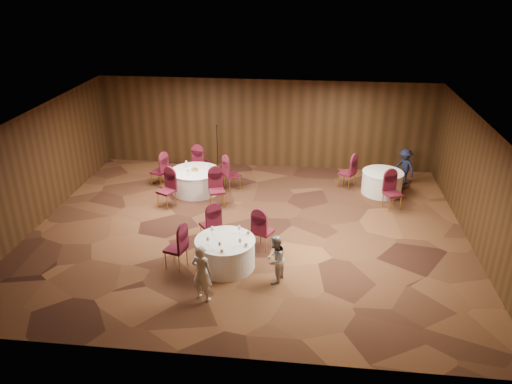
# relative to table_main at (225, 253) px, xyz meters

# --- Properties ---
(ground) EXTENTS (12.00, 12.00, 0.00)m
(ground) POSITION_rel_table_main_xyz_m (0.32, 1.88, -0.38)
(ground) COLOR black
(ground) RESTS_ON ground
(room_shell) EXTENTS (12.00, 12.00, 12.00)m
(room_shell) POSITION_rel_table_main_xyz_m (0.32, 1.88, 1.59)
(room_shell) COLOR silver
(room_shell) RESTS_ON ground
(table_main) EXTENTS (1.47, 1.47, 0.74)m
(table_main) POSITION_rel_table_main_xyz_m (0.00, 0.00, 0.00)
(table_main) COLOR white
(table_main) RESTS_ON ground
(table_left) EXTENTS (1.59, 1.59, 0.74)m
(table_left) POSITION_rel_table_main_xyz_m (-1.72, 4.31, 0.00)
(table_left) COLOR white
(table_left) RESTS_ON ground
(table_right) EXTENTS (1.31, 1.31, 0.74)m
(table_right) POSITION_rel_table_main_xyz_m (4.32, 4.88, 0.00)
(table_right) COLOR white
(table_right) RESTS_ON ground
(chairs_main) EXTENTS (2.70, 2.00, 1.00)m
(chairs_main) POSITION_rel_table_main_xyz_m (-0.32, 0.67, 0.12)
(chairs_main) COLOR #3A0B16
(chairs_main) RESTS_ON ground
(chairs_left) EXTENTS (3.17, 3.19, 1.00)m
(chairs_left) POSITION_rel_table_main_xyz_m (-1.72, 4.30, 0.12)
(chairs_left) COLOR #3A0B16
(chairs_left) RESTS_ON ground
(chairs_right) EXTENTS (1.99, 2.21, 1.00)m
(chairs_right) POSITION_rel_table_main_xyz_m (3.85, 4.49, 0.12)
(chairs_right) COLOR #3A0B16
(chairs_right) RESTS_ON ground
(tabletop_main) EXTENTS (1.02, 1.07, 0.22)m
(tabletop_main) POSITION_rel_table_main_xyz_m (0.16, -0.11, 0.47)
(tabletop_main) COLOR silver
(tabletop_main) RESTS_ON table_main
(tabletop_left) EXTENTS (0.85, 0.77, 0.22)m
(tabletop_left) POSITION_rel_table_main_xyz_m (-1.72, 4.31, 0.45)
(tabletop_left) COLOR silver
(tabletop_left) RESTS_ON table_left
(tabletop_right) EXTENTS (0.08, 0.08, 0.22)m
(tabletop_right) POSITION_rel_table_main_xyz_m (4.48, 4.60, 0.52)
(tabletop_right) COLOR silver
(tabletop_right) RESTS_ON table_right
(mic_stand) EXTENTS (0.24, 0.24, 1.71)m
(mic_stand) POSITION_rel_table_main_xyz_m (-1.32, 6.14, 0.13)
(mic_stand) COLOR black
(mic_stand) RESTS_ON ground
(woman_a) EXTENTS (0.58, 0.47, 1.36)m
(woman_a) POSITION_rel_table_main_xyz_m (-0.27, -1.38, 0.30)
(woman_a) COLOR silver
(woman_a) RESTS_ON ground
(woman_b) EXTENTS (0.59, 0.68, 1.20)m
(woman_b) POSITION_rel_table_main_xyz_m (1.26, -0.52, 0.22)
(woman_b) COLOR #B3B3B9
(woman_b) RESTS_ON ground
(man_c) EXTENTS (0.87, 0.91, 1.25)m
(man_c) POSITION_rel_table_main_xyz_m (5.13, 5.73, 0.25)
(man_c) COLOR black
(man_c) RESTS_ON ground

